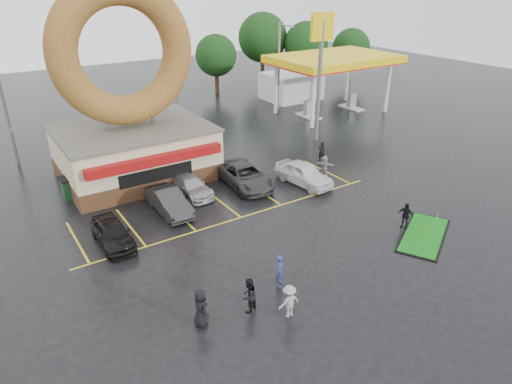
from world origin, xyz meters
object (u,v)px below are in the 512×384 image
donut_shop (131,116)px  car_dgrey (169,202)px  gas_station (314,73)px  car_black (112,233)px  streetlight_mid (177,79)px  person_blue (280,271)px  shell_sign (321,54)px  person_cameraman (405,215)px  putting_green (424,235)px  streetlight_right (279,65)px  car_white (304,174)px  dumpster (77,187)px  streetlight_left (4,104)px  car_silver (190,186)px  car_grey (244,176)px

donut_shop → car_dgrey: donut_shop is taller
gas_station → car_black: (-27.37, -16.32, -3.01)m
streetlight_mid → person_blue: bearing=-103.7°
shell_sign → car_dgrey: shell_sign is taller
gas_station → person_cameraman: size_ratio=8.83×
donut_shop → putting_green: 20.48m
shell_sign → streetlight_right: shell_sign is taller
car_white → dumpster: bearing=146.3°
streetlight_right → car_black: streetlight_right is taller
donut_shop → car_dgrey: size_ratio=3.08×
streetlight_left → streetlight_right: same height
donut_shop → streetlight_left: 9.87m
gas_station → streetlight_left: bearing=-178.0°
car_silver → person_cameraman: size_ratio=2.72×
streetlight_left → person_cameraman: (17.33, -22.67, -4.01)m
gas_station → car_grey: (-17.40, -13.75, -2.95)m
car_dgrey → putting_green: bearing=-44.5°
shell_sign → car_white: 11.65m
donut_shop → car_silver: 6.56m
shell_sign → person_blue: (-14.90, -15.26, -6.56)m
car_black → dumpster: size_ratio=2.23×
gas_station → streetlight_mid: size_ratio=1.52×
dumpster → car_silver: bearing=-30.4°
donut_shop → gas_station: size_ratio=0.99×
person_blue → streetlight_mid: bearing=35.2°
donut_shop → car_dgrey: bearing=-92.8°
dumpster → person_blue: bearing=-68.7°
streetlight_right → car_silver: bearing=-140.9°
car_black → putting_green: 17.24m
streetlight_right → car_grey: (-13.40, -14.73, -4.03)m
streetlight_left → car_black: bearing=-80.2°
donut_shop → shell_sign: (16.00, -0.97, 2.91)m
donut_shop → person_cameraman: donut_shop is taller
streetlight_right → person_blue: streetlight_right is taller
car_grey → car_white: size_ratio=1.19×
streetlight_left → person_blue: 24.87m
car_grey → dumpster: (-10.10, 4.69, -0.10)m
streetlight_left → car_black: size_ratio=2.24×
donut_shop → car_silver: donut_shop is taller
streetlight_mid → streetlight_right: size_ratio=1.00×
streetlight_mid → person_cameraman: (3.33, -23.67, -4.01)m
shell_sign → car_black: (-20.37, -7.39, -6.69)m
person_cameraman → dumpster: (-14.83, 14.63, -0.12)m
streetlight_right → person_cameraman: (-8.67, -24.67, -4.01)m
donut_shop → car_black: bearing=-117.6°
streetlight_left → person_cameraman: size_ratio=5.82×
car_black → person_blue: 9.59m
car_dgrey → dumpster: 6.88m
streetlight_mid → dumpster: size_ratio=5.00×
streetlight_left → dumpster: size_ratio=5.00×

